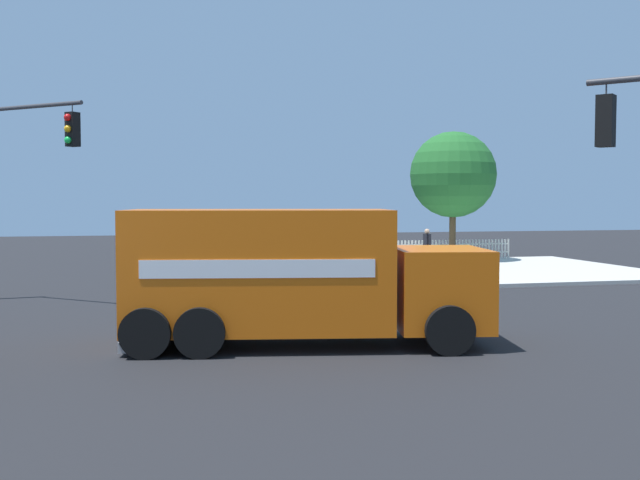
% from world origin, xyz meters
% --- Properties ---
extents(ground_plane, '(100.00, 100.00, 0.00)m').
position_xyz_m(ground_plane, '(0.00, 0.00, 0.00)').
color(ground_plane, black).
extents(sidewalk_corner_near, '(11.19, 11.19, 0.14)m').
position_xyz_m(sidewalk_corner_near, '(-12.41, -12.41, 0.07)').
color(sidewalk_corner_near, beige).
rests_on(sidewalk_corner_near, ground).
extents(delivery_truck, '(7.83, 3.97, 2.88)m').
position_xyz_m(delivery_truck, '(-0.23, 1.53, 1.49)').
color(delivery_truck, orange).
rests_on(delivery_truck, ground).
extents(traffic_light_secondary, '(3.68, 3.24, 6.01)m').
position_xyz_m(traffic_light_secondary, '(6.83, -6.74, 3.99)').
color(traffic_light_secondary, '#38383D').
rests_on(traffic_light_secondary, ground).
extents(pedestrian_near_corner, '(0.26, 0.53, 1.68)m').
position_xyz_m(pedestrian_near_corner, '(-9.35, -13.75, 1.10)').
color(pedestrian_near_corner, black).
rests_on(pedestrian_near_corner, sidewalk_corner_near).
extents(picket_fence_run, '(6.04, 0.05, 0.95)m').
position_xyz_m(picket_fence_run, '(-12.41, -17.76, 0.62)').
color(picket_fence_run, silver).
rests_on(picket_fence_run, sidewalk_corner_near).
extents(shade_tree_near, '(4.19, 4.19, 6.27)m').
position_xyz_m(shade_tree_near, '(-11.94, -16.93, 4.31)').
color(shade_tree_near, brown).
rests_on(shade_tree_near, sidewalk_corner_near).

